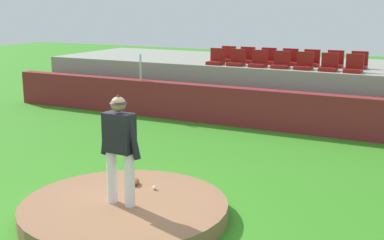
{
  "coord_description": "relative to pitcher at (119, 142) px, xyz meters",
  "views": [
    {
      "loc": [
        4.64,
        -6.6,
        3.45
      ],
      "look_at": [
        0.0,
        2.44,
        1.16
      ],
      "focal_mm": 48.34,
      "sensor_mm": 36.0,
      "label": 1
    }
  ],
  "objects": [
    {
      "name": "ground_plane",
      "position": [
        0.0,
        0.08,
        -1.31
      ],
      "size": [
        60.0,
        60.0,
        0.0
      ],
      "primitive_type": "plane",
      "color": "#35841E"
    },
    {
      "name": "pitchers_mound",
      "position": [
        0.0,
        0.08,
        -1.18
      ],
      "size": [
        3.42,
        3.42,
        0.26
      ],
      "primitive_type": "cylinder",
      "color": "#906344",
      "rests_on": "ground_plane"
    },
    {
      "name": "pitcher",
      "position": [
        0.0,
        0.0,
        0.0
      ],
      "size": [
        0.78,
        0.29,
        1.81
      ],
      "rotation": [
        0.0,
        0.0,
        -0.05
      ],
      "color": "silver",
      "rests_on": "pitchers_mound"
    },
    {
      "name": "baseball",
      "position": [
        0.14,
        0.82,
        -1.01
      ],
      "size": [
        0.07,
        0.07,
        0.07
      ],
      "primitive_type": "sphere",
      "color": "white",
      "rests_on": "pitchers_mound"
    },
    {
      "name": "fielding_glove",
      "position": [
        -0.34,
        0.88,
        -0.99
      ],
      "size": [
        0.34,
        0.36,
        0.11
      ],
      "primitive_type": "ellipsoid",
      "rotation": [
        0.0,
        0.0,
        2.2
      ],
      "color": "brown",
      "rests_on": "pitchers_mound"
    },
    {
      "name": "brick_barrier",
      "position": [
        0.0,
        7.06,
        -0.75
      ],
      "size": [
        17.94,
        0.4,
        1.11
      ],
      "primitive_type": "cube",
      "color": "maroon",
      "rests_on": "ground_plane"
    },
    {
      "name": "fence_post_left",
      "position": [
        -4.13,
        7.06,
        0.21
      ],
      "size": [
        0.06,
        0.06,
        0.81
      ],
      "primitive_type": "cylinder",
      "color": "silver",
      "rests_on": "brick_barrier"
    },
    {
      "name": "bleacher_platform",
      "position": [
        0.0,
        9.96,
        -0.51
      ],
      "size": [
        16.82,
        4.39,
        1.59
      ],
      "primitive_type": "cube",
      "color": "gray",
      "rests_on": "ground_plane"
    },
    {
      "name": "stadium_chair_0",
      "position": [
        -2.09,
        8.27,
        0.44
      ],
      "size": [
        0.48,
        0.44,
        0.5
      ],
      "rotation": [
        0.0,
        0.0,
        3.14
      ],
      "color": "maroon",
      "rests_on": "bleacher_platform"
    },
    {
      "name": "stadium_chair_1",
      "position": [
        -1.4,
        8.28,
        0.44
      ],
      "size": [
        0.48,
        0.44,
        0.5
      ],
      "rotation": [
        0.0,
        0.0,
        3.14
      ],
      "color": "maroon",
      "rests_on": "bleacher_platform"
    },
    {
      "name": "stadium_chair_2",
      "position": [
        -0.68,
        8.28,
        0.44
      ],
      "size": [
        0.48,
        0.44,
        0.5
      ],
      "rotation": [
        0.0,
        0.0,
        3.14
      ],
      "color": "maroon",
      "rests_on": "bleacher_platform"
    },
    {
      "name": "stadium_chair_3",
      "position": [
        0.01,
        8.29,
        0.44
      ],
      "size": [
        0.48,
        0.44,
        0.5
      ],
      "rotation": [
        0.0,
        0.0,
        3.14
      ],
      "color": "maroon",
      "rests_on": "bleacher_platform"
    },
    {
      "name": "stadium_chair_4",
      "position": [
        0.7,
        8.3,
        0.44
      ],
      "size": [
        0.48,
        0.44,
        0.5
      ],
      "rotation": [
        0.0,
        0.0,
        3.14
      ],
      "color": "maroon",
      "rests_on": "bleacher_platform"
    },
    {
      "name": "stadium_chair_5",
      "position": [
        1.42,
        8.28,
        0.44
      ],
      "size": [
        0.48,
        0.44,
        0.5
      ],
      "rotation": [
        0.0,
        0.0,
        3.14
      ],
      "color": "maroon",
      "rests_on": "bleacher_platform"
    },
    {
      "name": "stadium_chair_6",
      "position": [
        2.11,
        8.26,
        0.44
      ],
      "size": [
        0.48,
        0.44,
        0.5
      ],
      "rotation": [
        0.0,
        0.0,
        3.14
      ],
      "color": "maroon",
      "rests_on": "bleacher_platform"
    },
    {
      "name": "stadium_chair_7",
      "position": [
        -2.1,
        9.19,
        0.44
      ],
      "size": [
        0.48,
        0.44,
        0.5
      ],
      "rotation": [
        0.0,
        0.0,
        3.14
      ],
      "color": "maroon",
      "rests_on": "bleacher_platform"
    },
    {
      "name": "stadium_chair_8",
      "position": [
        -1.42,
        9.17,
        0.44
      ],
      "size": [
        0.48,
        0.44,
        0.5
      ],
      "rotation": [
        0.0,
        0.0,
        3.14
      ],
      "color": "maroon",
      "rests_on": "bleacher_platform"
    },
    {
      "name": "stadium_chair_9",
      "position": [
        -0.7,
        9.17,
        0.44
      ],
      "size": [
        0.48,
        0.44,
        0.5
      ],
      "rotation": [
        0.0,
        0.0,
        3.14
      ],
      "color": "maroon",
      "rests_on": "bleacher_platform"
    },
    {
      "name": "stadium_chair_10",
      "position": [
        -0.01,
        9.19,
        0.44
      ],
      "size": [
        0.48,
        0.44,
        0.5
      ],
      "rotation": [
        0.0,
        0.0,
        3.14
      ],
      "color": "maroon",
      "rests_on": "bleacher_platform"
    },
    {
      "name": "stadium_chair_11",
      "position": [
        0.68,
        9.17,
        0.44
      ],
      "size": [
        0.48,
        0.44,
        0.5
      ],
      "rotation": [
        0.0,
        0.0,
        3.14
      ],
      "color": "maroon",
      "rests_on": "bleacher_platform"
    },
    {
      "name": "stadium_chair_12",
      "position": [
        1.38,
        9.21,
        0.44
      ],
      "size": [
        0.48,
        0.44,
        0.5
      ],
      "rotation": [
        0.0,
        0.0,
        3.14
      ],
      "color": "maroon",
      "rests_on": "bleacher_platform"
    },
    {
      "name": "stadium_chair_13",
      "position": [
        2.08,
        9.21,
        0.44
      ],
      "size": [
        0.48,
        0.44,
        0.5
      ],
      "rotation": [
        0.0,
        0.0,
        3.14
      ],
      "color": "maroon",
      "rests_on": "bleacher_platform"
    }
  ]
}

